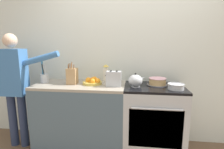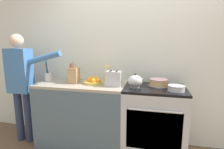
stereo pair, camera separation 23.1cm
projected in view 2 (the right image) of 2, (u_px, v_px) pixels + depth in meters
name	position (u px, v px, depth m)	size (l,w,h in m)	color
wall_back	(134.00, 56.00, 2.55)	(8.00, 0.04, 2.60)	silver
counter_cabinet	(82.00, 114.00, 2.55)	(1.24, 0.60, 0.92)	#4C6070
stove_range	(153.00, 121.00, 2.32)	(0.78, 0.63, 0.92)	#B7BABF
layer_cake	(158.00, 83.00, 2.29)	(0.28, 0.28, 0.10)	#4C4C51
tea_kettle	(135.00, 81.00, 2.24)	(0.23, 0.18, 0.18)	#B7BABF
mixing_bowl	(176.00, 88.00, 2.06)	(0.20, 0.20, 0.07)	#B7BABF
knife_block	(74.00, 75.00, 2.47)	(0.13, 0.14, 0.31)	tan
utensil_crock	(48.00, 76.00, 2.59)	(0.11, 0.11, 0.32)	#B7BABF
fruit_bowl	(93.00, 81.00, 2.44)	(0.26, 0.26, 0.10)	gold
toaster	(113.00, 79.00, 2.29)	(0.21, 0.12, 0.20)	#B7BABF
milk_carton	(108.00, 73.00, 2.56)	(0.07, 0.07, 0.25)	white
person_baker	(21.00, 79.00, 2.54)	(0.92, 0.20, 1.61)	#283351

